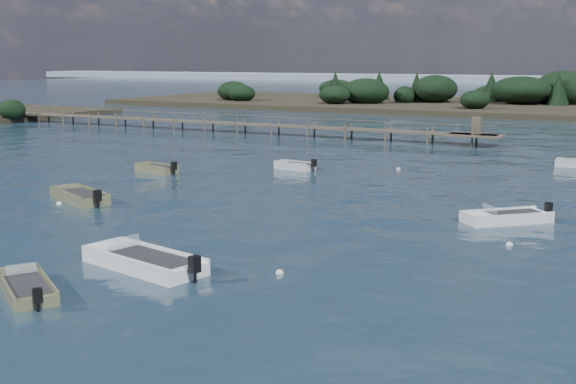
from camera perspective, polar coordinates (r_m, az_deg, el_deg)
The scene contains 13 objects.
ground at distance 82.46m, azimuth 13.84°, elevation 4.59°, with size 400.00×400.00×0.00m, color #152532.
dinghy_mid_grey at distance 43.10m, azimuth -16.15°, elevation -0.45°, with size 5.02×3.49×1.27m.
tender_far_white at distance 53.20m, azimuth 0.54°, elevation 1.97°, with size 3.42×1.62×1.15m.
dinghy_near_olive at distance 26.97m, azimuth -19.97°, elevation -7.22°, with size 4.13×3.38×1.04m.
dinghy_mid_white_a at distance 28.82m, azimuth -11.34°, elevation -5.57°, with size 5.88×3.12×1.35m.
dinghy_mid_white_b at distance 37.64m, azimuth 16.85°, elevation -2.07°, with size 4.31×4.21×1.17m.
tender_far_grey at distance 52.67m, azimuth -10.34°, elevation 1.72°, with size 3.77×1.99×1.19m.
buoy_b at distance 27.61m, azimuth -0.66°, elevation -6.45°, with size 0.32×0.32×0.32m, color silver.
buoy_c at distance 42.51m, azimuth -17.63°, elevation -0.92°, with size 0.32×0.32×0.32m, color silver.
buoy_d at distance 33.10m, azimuth 17.09°, elevation -4.05°, with size 0.32×0.32×0.32m, color silver.
buoy_e at distance 53.83m, azimuth 8.72°, elevation 1.78°, with size 0.32×0.32×0.32m, color silver.
jetty at distance 79.71m, azimuth -3.74°, elevation 5.39°, with size 64.50×3.20×3.40m.
distant_haze at distance 272.85m, azimuth 4.16°, elevation 8.78°, with size 280.00×20.00×2.40m, color gray.
Camera 1 is at (19.86, -19.63, 8.05)m, focal length 45.00 mm.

